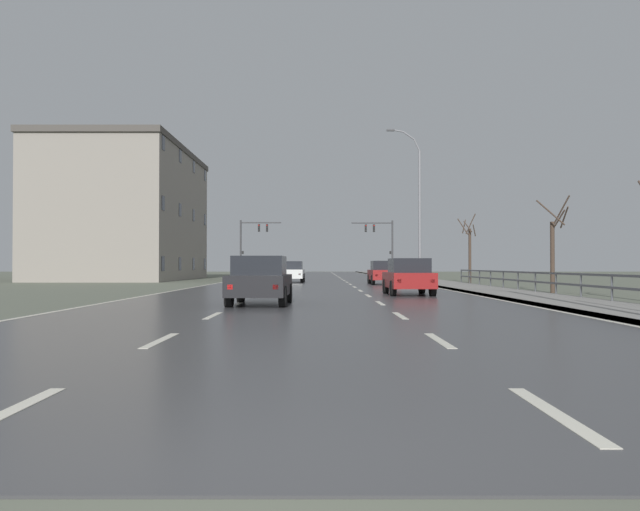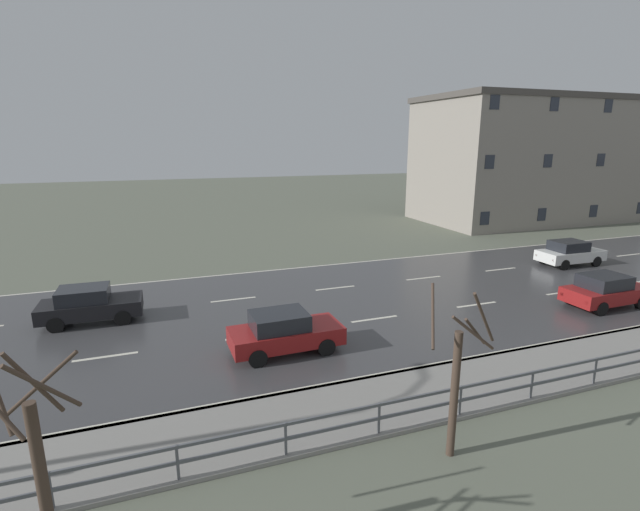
% 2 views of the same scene
% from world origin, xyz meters
% --- Properties ---
extents(ground_plane, '(160.00, 160.00, 0.12)m').
position_xyz_m(ground_plane, '(0.00, 48.00, -0.06)').
color(ground_plane, '#5B6051').
extents(guardrail, '(0.07, 33.05, 1.00)m').
position_xyz_m(guardrail, '(9.85, 24.12, 0.71)').
color(guardrail, '#515459').
rests_on(guardrail, ground).
extents(car_near_right, '(1.90, 4.13, 1.57)m').
position_xyz_m(car_near_right, '(-1.57, 17.35, 0.80)').
color(car_near_right, black).
rests_on(car_near_right, ground).
extents(car_near_left, '(1.90, 4.13, 1.57)m').
position_xyz_m(car_near_left, '(4.11, 24.42, 0.80)').
color(car_near_left, maroon).
rests_on(car_near_left, ground).
extents(car_mid_centre, '(1.89, 4.13, 1.57)m').
position_xyz_m(car_mid_centre, '(4.54, 39.91, 0.80)').
color(car_mid_centre, maroon).
rests_on(car_mid_centre, ground).
extents(car_far_right, '(1.88, 4.12, 1.57)m').
position_xyz_m(car_far_right, '(-1.75, 44.55, 0.80)').
color(car_far_right, silver).
rests_on(car_far_right, ground).
extents(brick_building, '(11.00, 20.82, 11.62)m').
position_xyz_m(brick_building, '(-16.92, 54.91, 5.82)').
color(brick_building, gray).
rests_on(brick_building, ground).
extents(bare_tree_near, '(1.46, 1.59, 4.74)m').
position_xyz_m(bare_tree_near, '(11.86, 18.20, 2.23)').
color(bare_tree_near, '#423328').
rests_on(bare_tree_near, ground).
extents(bare_tree_mid, '(1.60, 1.68, 4.52)m').
position_xyz_m(bare_tree_mid, '(11.14, 26.74, 2.01)').
color(bare_tree_mid, '#423328').
rests_on(bare_tree_mid, ground).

